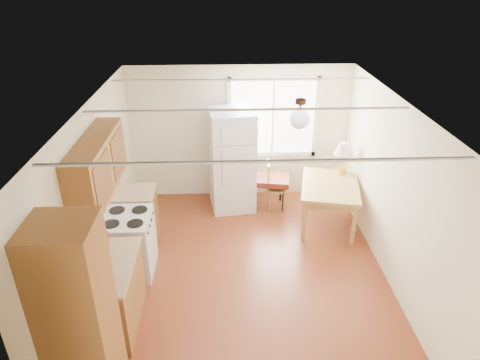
{
  "coord_description": "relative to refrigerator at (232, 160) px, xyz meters",
  "views": [
    {
      "loc": [
        -0.3,
        -4.91,
        4.03
      ],
      "look_at": [
        -0.07,
        0.78,
        1.15
      ],
      "focal_mm": 32.0,
      "sensor_mm": 36.0,
      "label": 1
    }
  ],
  "objects": [
    {
      "name": "room_shell",
      "position": [
        0.16,
        -2.03,
        0.33
      ],
      "size": [
        4.6,
        5.6,
        2.62
      ],
      "color": "#592312",
      "rests_on": "ground"
    },
    {
      "name": "kitchen_run",
      "position": [
        -1.56,
        -2.66,
        -0.08
      ],
      "size": [
        0.65,
        3.4,
        2.2
      ],
      "color": "brown",
      "rests_on": "ground"
    },
    {
      "name": "window_unit",
      "position": [
        0.76,
        0.45,
        0.63
      ],
      "size": [
        1.64,
        0.05,
        1.51
      ],
      "color": "white",
      "rests_on": "room_shell"
    },
    {
      "name": "pendant_light",
      "position": [
        0.86,
        -1.63,
        1.32
      ],
      "size": [
        0.26,
        0.26,
        0.4
      ],
      "color": "#301E15",
      "rests_on": "room_shell"
    },
    {
      "name": "refrigerator",
      "position": [
        0.0,
        0.0,
        0.0
      ],
      "size": [
        0.85,
        0.85,
        1.83
      ],
      "rotation": [
        0.0,
        0.0,
        0.14
      ],
      "color": "silver",
      "rests_on": "ground"
    },
    {
      "name": "bench",
      "position": [
        0.36,
        -0.05,
        -0.37
      ],
      "size": [
        1.38,
        0.68,
        0.61
      ],
      "rotation": [
        0.0,
        0.0,
        -0.15
      ],
      "color": "#581D14",
      "rests_on": "ground"
    },
    {
      "name": "dining_table",
      "position": [
        1.62,
        -0.72,
        -0.25
      ],
      "size": [
        1.17,
        1.4,
        0.77
      ],
      "rotation": [
        0.0,
        0.0,
        -0.22
      ],
      "color": "olive",
      "rests_on": "ground"
    },
    {
      "name": "chair",
      "position": [
        0.72,
        -0.12,
        -0.4
      ],
      "size": [
        0.4,
        0.4,
        0.9
      ],
      "rotation": [
        0.0,
        0.0,
        -0.03
      ],
      "color": "olive",
      "rests_on": "ground"
    },
    {
      "name": "table_lamp",
      "position": [
        1.91,
        -0.3,
        0.27
      ],
      "size": [
        0.33,
        0.33,
        0.57
      ],
      "rotation": [
        0.0,
        0.0,
        -0.15
      ],
      "color": "gold",
      "rests_on": "dining_table"
    },
    {
      "name": "coffee_maker",
      "position": [
        -1.56,
        -3.27,
        0.12
      ],
      "size": [
        0.19,
        0.25,
        0.37
      ],
      "rotation": [
        0.0,
        0.0,
        0.02
      ],
      "color": "black",
      "rests_on": "kitchen_run"
    },
    {
      "name": "kettle",
      "position": [
        -1.66,
        -2.43,
        0.06
      ],
      "size": [
        0.1,
        0.1,
        0.2
      ],
      "color": "red",
      "rests_on": "kitchen_run"
    }
  ]
}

